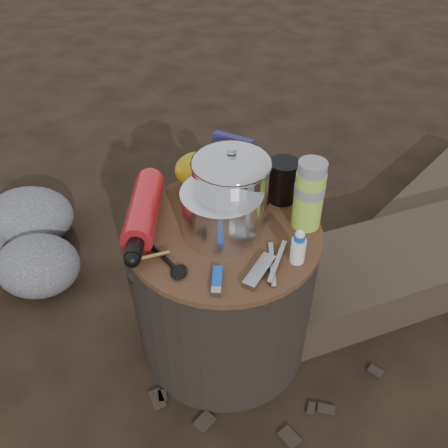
% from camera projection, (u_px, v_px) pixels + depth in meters
% --- Properties ---
extents(ground, '(60.00, 60.00, 0.00)m').
position_uv_depth(ground, '(224.00, 339.00, 1.56)').
color(ground, black).
rests_on(ground, ground).
extents(stump, '(0.50, 0.50, 0.46)m').
position_uv_depth(stump, '(224.00, 290.00, 1.41)').
color(stump, black).
rests_on(stump, ground).
extents(log_small, '(0.81, 1.20, 0.10)m').
position_uv_depth(log_small, '(422.00, 216.00, 1.95)').
color(log_small, '#342A1F').
rests_on(log_small, ground).
extents(foil_windscreen, '(0.20, 0.20, 0.12)m').
position_uv_depth(foil_windscreen, '(222.00, 212.00, 1.22)').
color(foil_windscreen, silver).
rests_on(foil_windscreen, stump).
extents(camping_pot, '(0.20, 0.20, 0.20)m').
position_uv_depth(camping_pot, '(231.00, 186.00, 1.24)').
color(camping_pot, silver).
rests_on(camping_pot, stump).
extents(fuel_bottle, '(0.14, 0.34, 0.08)m').
position_uv_depth(fuel_bottle, '(144.00, 210.00, 1.26)').
color(fuel_bottle, red).
rests_on(fuel_bottle, stump).
extents(thermos, '(0.07, 0.07, 0.19)m').
position_uv_depth(thermos, '(309.00, 195.00, 1.22)').
color(thermos, '#9CC739').
rests_on(thermos, stump).
extents(travel_mug, '(0.08, 0.08, 0.12)m').
position_uv_depth(travel_mug, '(283.00, 181.00, 1.33)').
color(travel_mug, black).
rests_on(travel_mug, stump).
extents(stuff_sack, '(0.16, 0.13, 0.11)m').
position_uv_depth(stuff_sack, '(202.00, 171.00, 1.37)').
color(stuff_sack, '#BB950F').
rests_on(stuff_sack, stump).
extents(food_pouch, '(0.12, 0.05, 0.15)m').
position_uv_depth(food_pouch, '(232.00, 161.00, 1.38)').
color(food_pouch, '#1F1A53').
rests_on(food_pouch, stump).
extents(lighter, '(0.04, 0.09, 0.02)m').
position_uv_depth(lighter, '(217.00, 278.00, 1.12)').
color(lighter, blue).
rests_on(lighter, stump).
extents(multitool, '(0.06, 0.12, 0.02)m').
position_uv_depth(multitool, '(259.00, 271.00, 1.14)').
color(multitool, '#9F9FA3').
rests_on(multitool, stump).
extents(pot_grabber, '(0.04, 0.15, 0.01)m').
position_uv_depth(pot_grabber, '(272.00, 263.00, 1.16)').
color(pot_grabber, '#9F9FA3').
rests_on(pot_grabber, stump).
extents(spork, '(0.14, 0.12, 0.01)m').
position_uv_depth(spork, '(161.00, 255.00, 1.18)').
color(spork, black).
rests_on(spork, stump).
extents(squeeze_bottle, '(0.03, 0.03, 0.08)m').
position_uv_depth(squeeze_bottle, '(298.00, 248.00, 1.15)').
color(squeeze_bottle, silver).
rests_on(squeeze_bottle, stump).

